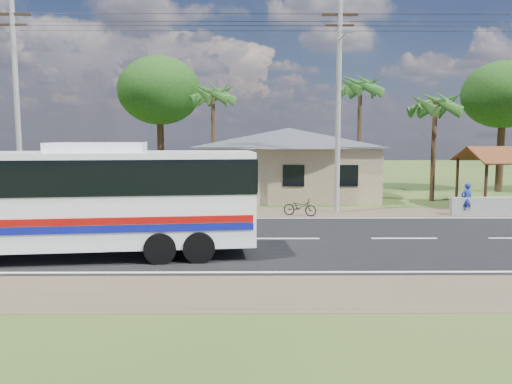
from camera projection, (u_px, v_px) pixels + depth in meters
ground at (287, 239)px, 19.01m from camera, size 120.00×120.00×0.00m
road at (287, 239)px, 19.01m from camera, size 120.00×16.00×0.03m
house at (288, 156)px, 31.63m from camera, size 12.40×10.00×5.00m
utility_poles at (332, 98)px, 24.82m from camera, size 32.80×2.22×11.00m
palm_near at (435, 105)px, 29.36m from camera, size 2.80×2.80×6.70m
palm_mid at (360, 87)px, 33.64m from camera, size 2.80×2.80×8.20m
palm_far at (213, 95)px, 34.11m from camera, size 2.80×2.80×7.70m
tree_behind_house at (160, 91)px, 36.02m from camera, size 6.00×6.00×9.61m
tree_behind_shed at (503, 95)px, 34.27m from camera, size 5.60×5.60×9.02m
coach_bus at (67, 193)px, 15.86m from camera, size 12.16×3.85×3.71m
motorcycle at (300, 207)px, 24.47m from camera, size 1.76×1.13×0.87m
person at (466, 199)px, 24.50m from camera, size 0.66×0.50×1.62m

